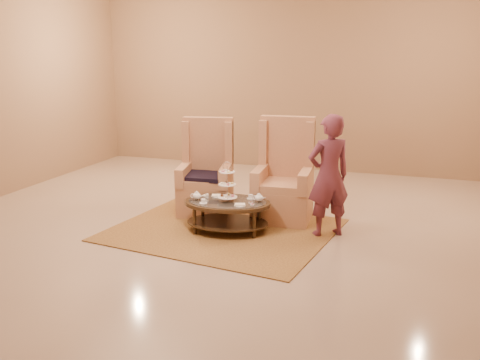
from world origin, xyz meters
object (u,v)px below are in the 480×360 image
(person, at_px, (329,176))
(tea_table, at_px, (227,207))
(armchair_left, at_px, (206,181))
(armchair_right, at_px, (284,185))

(person, bearing_deg, tea_table, -23.37)
(armchair_left, bearing_deg, armchair_right, -11.03)
(armchair_left, distance_m, armchair_right, 1.14)
(tea_table, xyz_separation_m, armchair_right, (0.54, 0.80, 0.13))
(tea_table, bearing_deg, armchair_right, 48.38)
(armchair_left, bearing_deg, tea_table, -64.52)
(tea_table, xyz_separation_m, armchair_left, (-0.60, 0.77, 0.12))
(armchair_left, xyz_separation_m, armchair_right, (1.14, 0.03, 0.01))
(tea_table, xyz_separation_m, person, (1.23, 0.29, 0.43))
(armchair_right, xyz_separation_m, person, (0.69, -0.51, 0.30))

